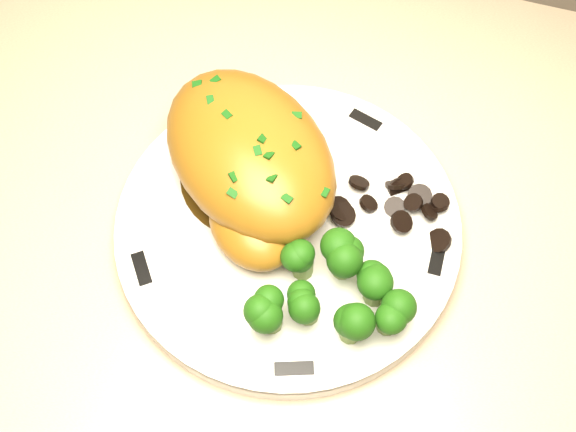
% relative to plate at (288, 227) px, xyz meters
% --- Properties ---
extents(plate, '(0.37, 0.37, 0.02)m').
position_rel_plate_xyz_m(plate, '(0.00, 0.00, 0.00)').
color(plate, silver).
rests_on(plate, counter).
extents(rim_accent_0, '(0.01, 0.03, 0.00)m').
position_rel_plate_xyz_m(rim_accent_0, '(0.12, 0.00, 0.01)').
color(rim_accent_0, black).
rests_on(rim_accent_0, plate).
extents(rim_accent_1, '(0.03, 0.02, 0.00)m').
position_rel_plate_xyz_m(rim_accent_1, '(0.04, 0.12, 0.01)').
color(rim_accent_1, black).
rests_on(rim_accent_1, plate).
extents(rim_accent_2, '(0.03, 0.03, 0.00)m').
position_rel_plate_xyz_m(rim_accent_2, '(-0.10, 0.07, 0.01)').
color(rim_accent_2, black).
rests_on(rim_accent_2, plate).
extents(rim_accent_3, '(0.03, 0.03, 0.00)m').
position_rel_plate_xyz_m(rim_accent_3, '(-0.10, -0.07, 0.01)').
color(rim_accent_3, black).
rests_on(rim_accent_3, plate).
extents(rim_accent_4, '(0.03, 0.02, 0.00)m').
position_rel_plate_xyz_m(rim_accent_4, '(0.04, -0.12, 0.01)').
color(rim_accent_4, black).
rests_on(rim_accent_4, plate).
extents(gravy_pool, '(0.12, 0.12, 0.00)m').
position_rel_plate_xyz_m(gravy_pool, '(-0.04, 0.03, 0.01)').
color(gravy_pool, '#38250A').
rests_on(gravy_pool, plate).
extents(chicken_breast, '(0.21, 0.21, 0.07)m').
position_rel_plate_xyz_m(chicken_breast, '(-0.04, 0.03, 0.04)').
color(chicken_breast, '#946019').
rests_on(chicken_breast, plate).
extents(mushroom_pile, '(0.09, 0.07, 0.02)m').
position_rel_plate_xyz_m(mushroom_pile, '(0.08, 0.03, 0.01)').
color(mushroom_pile, black).
rests_on(mushroom_pile, plate).
extents(broccoli_florets, '(0.11, 0.08, 0.04)m').
position_rel_plate_xyz_m(broccoli_florets, '(0.05, -0.06, 0.03)').
color(broccoli_florets, '#5C7431').
rests_on(broccoli_florets, plate).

